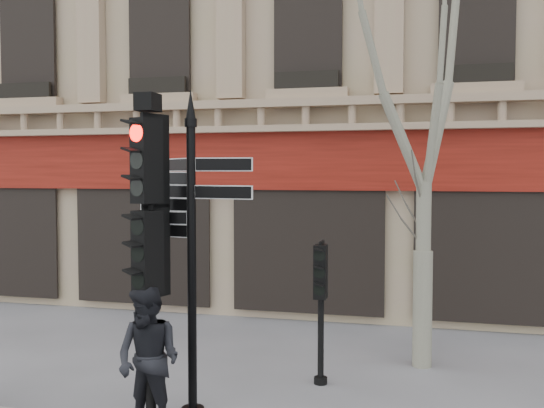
{
  "coord_description": "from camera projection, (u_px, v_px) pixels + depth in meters",
  "views": [
    {
      "loc": [
        2.49,
        -8.3,
        3.34
      ],
      "look_at": [
        0.26,
        0.6,
        2.86
      ],
      "focal_mm": 40.0,
      "sensor_mm": 36.0,
      "label": 1
    }
  ],
  "objects": [
    {
      "name": "traffic_signal_main",
      "position": [
        149.0,
        218.0,
        7.81
      ],
      "size": [
        0.57,
        0.48,
        4.35
      ],
      "rotation": [
        0.0,
        0.0,
        -0.34
      ],
      "color": "black",
      "rests_on": "ground"
    },
    {
      "name": "fingerpost",
      "position": [
        191.0,
        200.0,
        8.01
      ],
      "size": [
        2.35,
        2.35,
        4.44
      ],
      "rotation": [
        0.0,
        0.0,
        -0.32
      ],
      "color": "black",
      "rests_on": "ground"
    },
    {
      "name": "traffic_signal_secondary",
      "position": [
        321.0,
        287.0,
        9.49
      ],
      "size": [
        0.38,
        0.27,
        2.21
      ],
      "rotation": [
        0.0,
        0.0,
        0.03
      ],
      "color": "black",
      "rests_on": "ground"
    },
    {
      "name": "plane_tree",
      "position": [
        426.0,
        48.0,
        10.15
      ],
      "size": [
        2.91,
        2.91,
        7.73
      ],
      "color": "gray",
      "rests_on": "ground"
    },
    {
      "name": "pedestrian_b",
      "position": [
        148.0,
        360.0,
        7.72
      ],
      "size": [
        1.05,
        0.89,
        1.89
      ],
      "primitive_type": "imported",
      "rotation": [
        0.0,
        0.0,
        -0.2
      ],
      "color": "black",
      "rests_on": "ground"
    },
    {
      "name": "building",
      "position": [
        350.0,
        5.0,
        20.44
      ],
      "size": [
        28.0,
        15.52,
        18.0
      ],
      "color": "tan",
      "rests_on": "ground"
    },
    {
      "name": "ground",
      "position": [
        245.0,
        402.0,
        8.82
      ],
      "size": [
        80.0,
        80.0,
        0.0
      ],
      "primitive_type": "plane",
      "color": "slate",
      "rests_on": "ground"
    }
  ]
}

